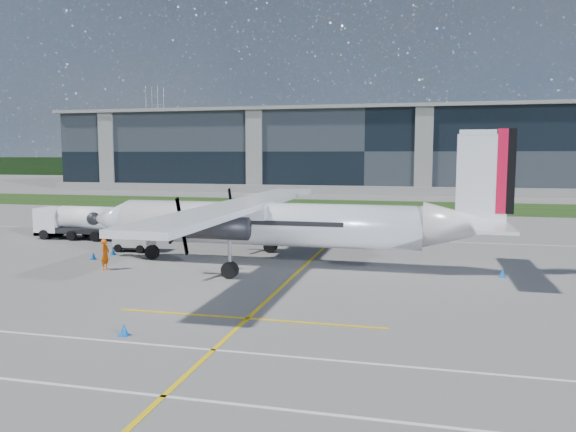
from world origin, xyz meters
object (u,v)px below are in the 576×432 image
(turboprop_aircraft, at_px, (283,199))
(fuel_tanker_truck, at_px, (72,222))
(ground_crew_person, at_px, (105,252))
(safety_cone_nose_port, at_px, (93,256))
(safety_cone_nose_stbd, at_px, (113,251))
(safety_cone_portwing, at_px, (124,329))
(pylon_west, at_px, (156,131))
(safety_cone_stbdwing, at_px, (300,232))
(safety_cone_tail, at_px, (503,273))
(baggage_tug, at_px, (134,239))

(turboprop_aircraft, bearing_deg, fuel_tanker_truck, 160.86)
(ground_crew_person, height_order, safety_cone_nose_port, ground_crew_person)
(fuel_tanker_truck, relative_size, safety_cone_nose_stbd, 14.59)
(ground_crew_person, distance_m, safety_cone_portwing, 13.48)
(turboprop_aircraft, relative_size, fuel_tanker_truck, 3.87)
(safety_cone_nose_port, relative_size, safety_cone_portwing, 1.00)
(pylon_west, relative_size, safety_cone_stbdwing, 60.00)
(pylon_west, relative_size, turboprop_aircraft, 1.06)
(safety_cone_nose_port, distance_m, safety_cone_tail, 25.95)
(turboprop_aircraft, distance_m, safety_cone_nose_stbd, 13.16)
(ground_crew_person, distance_m, safety_cone_tail, 23.58)
(safety_cone_stbdwing, bearing_deg, safety_cone_tail, -42.93)
(turboprop_aircraft, relative_size, baggage_tug, 9.73)
(baggage_tug, bearing_deg, ground_crew_person, -75.98)
(turboprop_aircraft, bearing_deg, baggage_tug, 167.30)
(safety_cone_stbdwing, xyz_separation_m, safety_cone_nose_stbd, (-10.65, -12.71, 0.00))
(safety_cone_tail, bearing_deg, pylon_west, 123.20)
(safety_cone_portwing, bearing_deg, fuel_tanker_truck, 128.45)
(ground_crew_person, xyz_separation_m, safety_cone_tail, (23.31, 3.45, -0.83))
(pylon_west, xyz_separation_m, turboprop_aircraft, (81.65, -144.40, -10.77))
(safety_cone_stbdwing, height_order, safety_cone_nose_stbd, same)
(safety_cone_portwing, relative_size, safety_cone_tail, 1.00)
(safety_cone_nose_stbd, bearing_deg, safety_cone_tail, -2.67)
(baggage_tug, relative_size, safety_cone_nose_stbd, 5.80)
(safety_cone_nose_port, height_order, safety_cone_portwing, same)
(ground_crew_person, height_order, safety_cone_stbdwing, ground_crew_person)
(safety_cone_stbdwing, height_order, safety_cone_tail, same)
(turboprop_aircraft, bearing_deg, pylon_west, 119.48)
(fuel_tanker_truck, height_order, ground_crew_person, fuel_tanker_truck)
(fuel_tanker_truck, distance_m, baggage_tug, 9.14)
(safety_cone_nose_stbd, xyz_separation_m, safety_cone_tail, (25.59, -1.19, 0.00))
(ground_crew_person, height_order, safety_cone_nose_stbd, ground_crew_person)
(fuel_tanker_truck, relative_size, baggage_tug, 2.52)
(ground_crew_person, xyz_separation_m, safety_cone_portwing, (7.61, -11.09, -0.83))
(safety_cone_stbdwing, bearing_deg, baggage_tug, -132.50)
(baggage_tug, xyz_separation_m, safety_cone_tail, (24.92, -3.01, -0.62))
(ground_crew_person, bearing_deg, safety_cone_nose_port, 39.63)
(pylon_west, relative_size, ground_crew_person, 13.89)
(safety_cone_stbdwing, bearing_deg, safety_cone_nose_port, -127.02)
(turboprop_aircraft, relative_size, safety_cone_portwing, 56.42)
(safety_cone_portwing, xyz_separation_m, safety_cone_tail, (15.70, 14.55, 0.00))
(turboprop_aircraft, height_order, safety_cone_nose_port, turboprop_aircraft)
(turboprop_aircraft, distance_m, fuel_tanker_truck, 21.29)
(safety_cone_tail, bearing_deg, baggage_tug, 173.12)
(safety_cone_nose_stbd, relative_size, safety_cone_portwing, 1.00)
(baggage_tug, height_order, safety_cone_tail, baggage_tug)
(pylon_west, height_order, turboprop_aircraft, pylon_west)
(ground_crew_person, distance_m, safety_cone_stbdwing, 19.28)
(safety_cone_nose_port, bearing_deg, safety_cone_portwing, -53.56)
(safety_cone_portwing, bearing_deg, turboprop_aircraft, 80.04)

